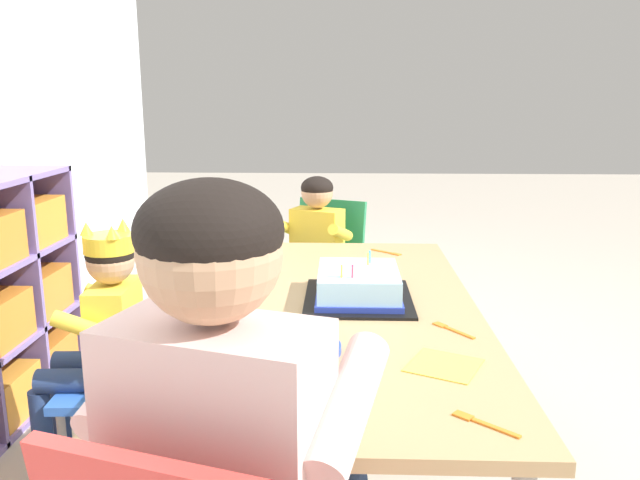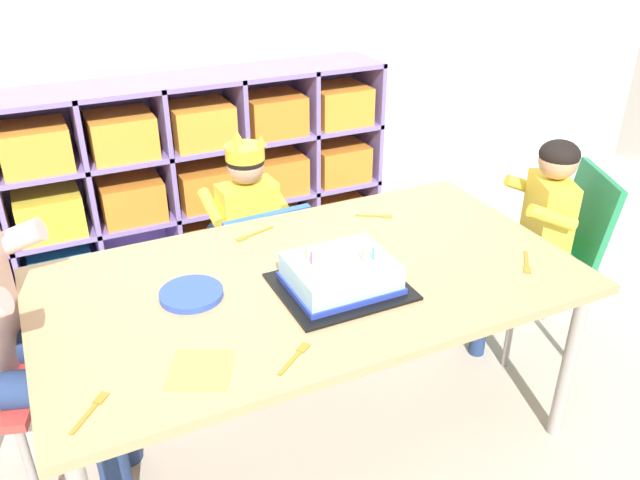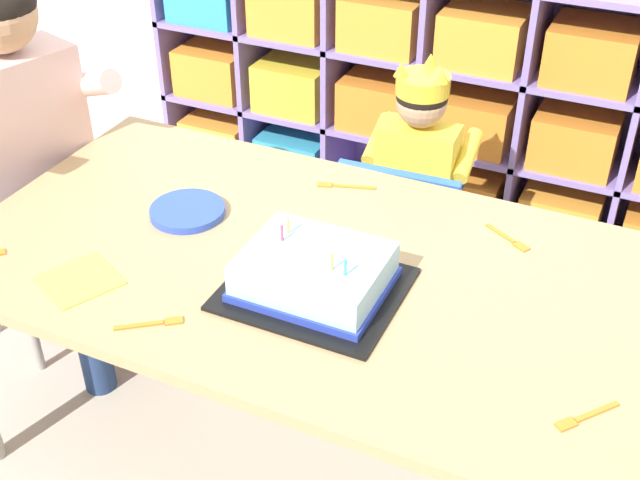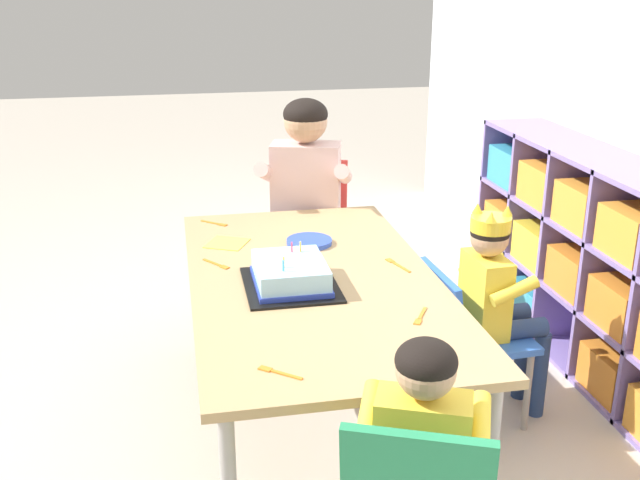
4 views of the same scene
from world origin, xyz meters
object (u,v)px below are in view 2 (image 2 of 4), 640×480
at_px(activity_table, 311,289).
at_px(guest_at_table_side, 534,221).
at_px(classroom_chair_guest_side, 558,247).
at_px(child_with_crown, 244,212).
at_px(fork_at_table_front_edge, 253,235).
at_px(fork_beside_plate_stack, 377,216).
at_px(fork_near_child_seat, 527,264).
at_px(paper_plate_stack, 191,294).
at_px(classroom_chair_blue, 257,258).
at_px(fork_near_cake_tray, 92,409).
at_px(fork_scattered_mid_table, 296,356).
at_px(birthday_cake_on_tray, 341,276).

height_order(activity_table, guest_at_table_side, guest_at_table_side).
bearing_deg(classroom_chair_guest_side, child_with_crown, -99.20).
height_order(fork_at_table_front_edge, fork_beside_plate_stack, same).
distance_m(child_with_crown, fork_near_child_seat, 1.04).
bearing_deg(fork_beside_plate_stack, paper_plate_stack, 47.30).
xyz_separation_m(classroom_chair_guest_side, fork_at_table_front_edge, (-1.06, 0.27, 0.16)).
bearing_deg(guest_at_table_side, classroom_chair_blue, -95.17).
relative_size(activity_table, child_with_crown, 1.89).
relative_size(activity_table, fork_beside_plate_stack, 13.38).
distance_m(activity_table, paper_plate_stack, 0.34).
height_order(classroom_chair_blue, classroom_chair_guest_side, classroom_chair_guest_side).
relative_size(fork_near_cake_tray, fork_near_child_seat, 0.98).
xyz_separation_m(activity_table, fork_at_table_front_edge, (-0.06, 0.31, 0.05)).
height_order(classroom_chair_blue, fork_at_table_front_edge, fork_at_table_front_edge).
relative_size(child_with_crown, fork_scattered_mid_table, 7.07).
height_order(fork_scattered_mid_table, fork_beside_plate_stack, same).
xyz_separation_m(guest_at_table_side, fork_near_child_seat, (-0.30, -0.29, 0.06)).
distance_m(guest_at_table_side, fork_at_table_front_edge, 0.99).
xyz_separation_m(classroom_chair_guest_side, fork_near_cake_tray, (-1.64, -0.33, 0.16)).
distance_m(paper_plate_stack, fork_near_cake_tray, 0.45).
relative_size(classroom_chair_blue, fork_beside_plate_stack, 5.12).
relative_size(birthday_cake_on_tray, fork_near_cake_tray, 3.27).
bearing_deg(birthday_cake_on_tray, classroom_chair_guest_side, 7.80).
height_order(classroom_chair_blue, fork_scattered_mid_table, fork_scattered_mid_table).
relative_size(paper_plate_stack, fork_near_cake_tray, 1.62).
bearing_deg(fork_near_cake_tray, guest_at_table_side, 144.57).
xyz_separation_m(activity_table, fork_beside_plate_stack, (0.36, 0.25, 0.05)).
relative_size(classroom_chair_blue, fork_scattered_mid_table, 5.11).
xyz_separation_m(classroom_chair_guest_side, birthday_cake_on_tray, (-0.95, -0.13, 0.20)).
bearing_deg(fork_near_cake_tray, paper_plate_stack, 178.22).
bearing_deg(paper_plate_stack, classroom_chair_guest_side, -0.10).
xyz_separation_m(child_with_crown, classroom_chair_guest_side, (0.97, -0.61, -0.08)).
distance_m(classroom_chair_blue, child_with_crown, 0.18).
height_order(child_with_crown, birthday_cake_on_tray, child_with_crown).
distance_m(guest_at_table_side, fork_beside_plate_stack, 0.57).
bearing_deg(child_with_crown, fork_beside_plate_stack, 127.30).
relative_size(paper_plate_stack, fork_at_table_front_edge, 1.23).
xyz_separation_m(activity_table, birthday_cake_on_tray, (0.05, -0.09, 0.08)).
xyz_separation_m(guest_at_table_side, paper_plate_stack, (-1.24, -0.04, 0.07)).
distance_m(classroom_chair_guest_side, fork_scattered_mid_table, 1.25).
xyz_separation_m(classroom_chair_guest_side, fork_scattered_mid_table, (-1.18, -0.35, 0.16)).
distance_m(fork_beside_plate_stack, fork_near_child_seat, 0.52).
distance_m(fork_near_cake_tray, fork_near_child_seat, 1.25).
bearing_deg(fork_at_table_front_edge, fork_beside_plate_stack, -24.32).
xyz_separation_m(activity_table, classroom_chair_blue, (0.03, 0.55, -0.19)).
bearing_deg(fork_near_child_seat, fork_scattered_mid_table, 136.76).
distance_m(birthday_cake_on_tray, paper_plate_stack, 0.41).
xyz_separation_m(child_with_crown, fork_at_table_front_edge, (-0.09, -0.34, 0.09)).
bearing_deg(birthday_cake_on_tray, classroom_chair_blue, 91.75).
distance_m(classroom_chair_blue, fork_beside_plate_stack, 0.50).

